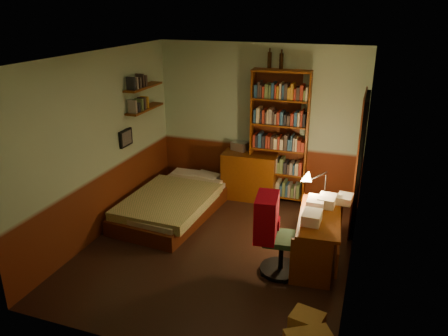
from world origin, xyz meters
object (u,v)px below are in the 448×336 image
(bed, at_px, (174,195))
(desk, at_px, (318,238))
(desk_lamp, at_px, (326,177))
(cardboard_box_b, at_px, (307,324))
(mini_stereo, at_px, (240,146))
(dresser, at_px, (250,176))
(office_chair, at_px, (282,236))
(bookshelf, at_px, (279,138))

(bed, xyz_separation_m, desk, (2.36, -0.65, 0.02))
(desk_lamp, xyz_separation_m, cardboard_box_b, (0.12, -1.92, -0.87))
(mini_stereo, relative_size, desk, 0.21)
(bed, bearing_deg, desk_lamp, 1.50)
(dresser, bearing_deg, desk, -51.75)
(office_chair, bearing_deg, desk, 38.56)
(mini_stereo, distance_m, cardboard_box_b, 3.67)
(bookshelf, bearing_deg, bed, -147.41)
(desk, relative_size, cardboard_box_b, 3.87)
(mini_stereo, height_order, cardboard_box_b, mini_stereo)
(bed, bearing_deg, mini_stereo, 60.52)
(dresser, distance_m, cardboard_box_b, 3.39)
(bed, height_order, mini_stereo, mini_stereo)
(bookshelf, relative_size, cardboard_box_b, 6.89)
(bed, distance_m, cardboard_box_b, 3.21)
(bookshelf, bearing_deg, desk, -65.49)
(dresser, bearing_deg, office_chair, -66.12)
(dresser, xyz_separation_m, desk, (1.40, -1.63, -0.07))
(bookshelf, bearing_deg, cardboard_box_b, -75.71)
(dresser, height_order, mini_stereo, mini_stereo)
(mini_stereo, distance_m, desk_lamp, 2.02)
(bookshelf, bearing_deg, dresser, -173.74)
(dresser, height_order, bookshelf, bookshelf)
(desk, bearing_deg, cardboard_box_b, -91.17)
(bed, distance_m, dresser, 1.38)
(desk, bearing_deg, desk_lamp, 86.55)
(bed, xyz_separation_m, cardboard_box_b, (2.46, -2.04, -0.20))
(desk, bearing_deg, bed, 159.36)
(dresser, distance_m, mini_stereo, 0.54)
(desk, distance_m, office_chair, 0.59)
(bookshelf, distance_m, office_chair, 2.27)
(desk, distance_m, desk_lamp, 0.84)
(office_chair, height_order, cardboard_box_b, office_chair)
(bed, height_order, bookshelf, bookshelf)
(bookshelf, height_order, office_chair, bookshelf)
(bed, xyz_separation_m, mini_stereo, (0.75, 1.10, 0.57))
(mini_stereo, bearing_deg, desk, -30.59)
(bed, height_order, desk_lamp, desk_lamp)
(bookshelf, bearing_deg, mini_stereo, 172.48)
(bed, bearing_deg, dresser, 50.01)
(bookshelf, bearing_deg, office_chair, -79.79)
(mini_stereo, bearing_deg, desk_lamp, -20.78)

